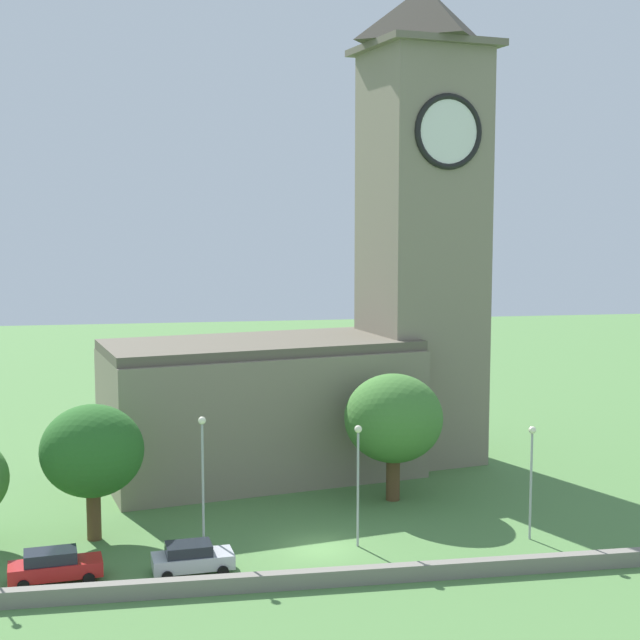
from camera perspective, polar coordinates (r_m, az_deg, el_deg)
ground_plane at (r=69.47m, az=-2.10°, el=-9.48°), size 200.00×200.00×0.00m
church at (r=70.22m, az=1.35°, el=0.31°), size 30.11×15.46×35.99m
quay_barrier at (r=50.25m, az=1.07°, el=-15.32°), size 41.99×0.70×0.86m
car_red at (r=52.31m, az=-15.83°, el=-14.16°), size 4.94×2.55×1.71m
car_silver at (r=52.08m, az=-7.79°, el=-14.11°), size 4.45×2.53×1.63m
streetlamp_west_mid at (r=53.50m, az=-7.13°, el=-8.67°), size 0.44×0.44×7.86m
streetlamp_central at (r=54.32m, az=2.32°, el=-8.85°), size 0.44×0.44×7.12m
streetlamp_east_mid at (r=56.85m, az=12.71°, el=-8.51°), size 0.44×0.44×6.78m
tree_riverside_east at (r=62.86m, az=4.48°, el=-5.99°), size 6.57×6.57×8.54m
tree_by_tower at (r=56.83m, az=-13.66°, el=-7.75°), size 6.01×6.01×8.05m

